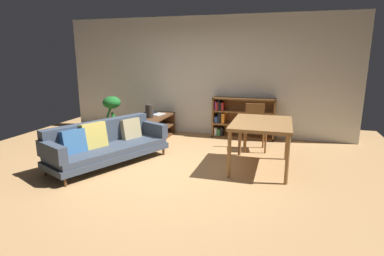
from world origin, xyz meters
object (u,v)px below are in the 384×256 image
dining_chair_near (255,124)px  open_laptop (155,114)px  desk_speaker (149,111)px  fabric_couch (105,143)px  media_console (156,128)px  dining_table (262,127)px  potted_floor_plant (112,113)px  bookshelf (240,118)px

dining_chair_near → open_laptop: bearing=171.0°
desk_speaker → fabric_couch: bearing=-94.6°
media_console → dining_chair_near: 2.21m
media_console → dining_table: dining_table is taller
open_laptop → potted_floor_plant: 1.00m
dining_chair_near → potted_floor_plant: bearing=177.9°
media_console → fabric_couch: bearing=-96.2°
fabric_couch → desk_speaker: bearing=85.4°
fabric_couch → desk_speaker: desk_speaker is taller
desk_speaker → potted_floor_plant: potted_floor_plant is taller
media_console → potted_floor_plant: potted_floor_plant is taller
media_console → open_laptop: (-0.08, 0.18, 0.28)m
dining_table → potted_floor_plant: bearing=161.2°
potted_floor_plant → bookshelf: size_ratio=0.67×
fabric_couch → media_console: 1.78m
bookshelf → dining_chair_near: bearing=-63.6°
potted_floor_plant → bookshelf: potted_floor_plant is taller
media_console → dining_table: 2.72m
dining_table → bookshelf: bookshelf is taller
fabric_couch → potted_floor_plant: (-0.86, 1.70, 0.19)m
potted_floor_plant → bookshelf: 2.91m
dining_chair_near → media_console: bearing=175.3°
media_console → dining_table: (2.38, -1.23, 0.45)m
potted_floor_plant → bookshelf: (2.82, 0.73, -0.09)m
media_console → potted_floor_plant: size_ratio=1.30×
dining_chair_near → bookshelf: bearing=116.4°
media_console → dining_chair_near: size_ratio=1.34×
dining_chair_near → bookshelf: (-0.42, 0.84, -0.06)m
open_laptop → dining_table: size_ratio=0.36×
fabric_couch → media_console: size_ratio=1.83×
desk_speaker → media_console: bearing=71.2°
open_laptop → media_console: bearing=-65.8°
fabric_couch → bookshelf: 3.12m
fabric_couch → dining_chair_near: (2.38, 1.59, 0.15)m
fabric_couch → dining_chair_near: bearing=33.7°
open_laptop → dining_chair_near: (2.27, -0.36, -0.03)m
desk_speaker → dining_chair_near: size_ratio=0.31×
desk_speaker → potted_floor_plant: (-0.99, 0.12, -0.11)m
open_laptop → dining_table: bearing=-29.8°
media_console → bookshelf: bearing=20.5°
fabric_couch → dining_chair_near: size_ratio=2.45×
potted_floor_plant → bookshelf: bearing=14.4°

